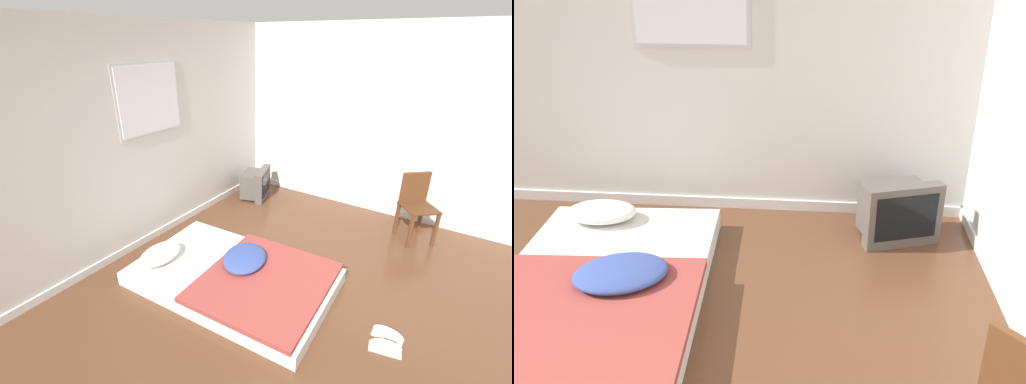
% 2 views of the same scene
% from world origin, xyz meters
% --- Properties ---
extents(wall_back, '(8.02, 0.08, 2.60)m').
position_xyz_m(wall_back, '(0.01, 2.52, 1.29)').
color(wall_back, silver).
rests_on(wall_back, ground_plane).
extents(mattress_bed, '(1.41, 2.11, 0.30)m').
position_xyz_m(mattress_bed, '(0.28, 1.05, 0.11)').
color(mattress_bed, silver).
rests_on(mattress_bed, ground_plane).
extents(crt_tv, '(0.62, 0.52, 0.48)m').
position_xyz_m(crt_tv, '(2.22, 2.08, 0.23)').
color(crt_tv, '#56514C').
rests_on(crt_tv, ground_plane).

